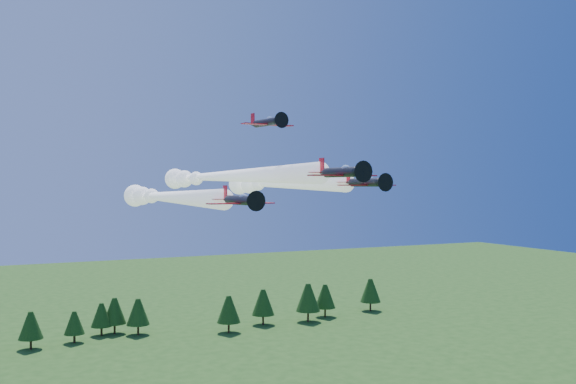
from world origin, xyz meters
name	(u,v)px	position (x,y,z in m)	size (l,w,h in m)	color
plane_lead	(222,176)	(-1.81, 25.22, 43.52)	(8.36, 61.52, 3.70)	black
plane_left	(165,197)	(-10.58, 25.83, 40.42)	(8.79, 46.82, 3.70)	black
plane_right	(276,183)	(7.32, 25.01, 42.49)	(8.03, 44.29, 3.70)	black
plane_slot	(266,122)	(-1.83, 8.19, 50.28)	(7.34, 7.97, 2.57)	black
treeline	(150,312)	(7.54, 110.61, 6.55)	(171.06, 19.46, 11.74)	#382314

